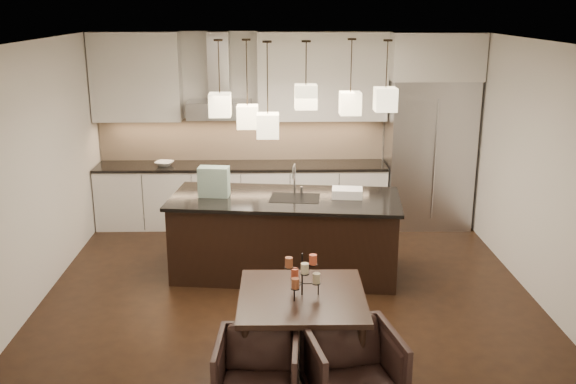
{
  "coord_description": "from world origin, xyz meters",
  "views": [
    {
      "loc": [
        -0.17,
        -6.67,
        3.17
      ],
      "look_at": [
        0.0,
        0.2,
        1.15
      ],
      "focal_mm": 40.0,
      "sensor_mm": 36.0,
      "label": 1
    }
  ],
  "objects_px": {
    "armchair_left": "(257,373)",
    "armchair_right": "(353,370)",
    "island_body": "(285,237)",
    "dining_table": "(302,329)",
    "refrigerator": "(428,154)"
  },
  "relations": [
    {
      "from": "island_body",
      "to": "dining_table",
      "type": "height_order",
      "value": "island_body"
    },
    {
      "from": "island_body",
      "to": "armchair_left",
      "type": "height_order",
      "value": "island_body"
    },
    {
      "from": "refrigerator",
      "to": "island_body",
      "type": "distance_m",
      "value": 2.84
    },
    {
      "from": "island_body",
      "to": "armchair_right",
      "type": "relative_size",
      "value": 3.57
    },
    {
      "from": "armchair_right",
      "to": "island_body",
      "type": "bearing_deg",
      "value": 88.74
    },
    {
      "from": "dining_table",
      "to": "armchair_right",
      "type": "height_order",
      "value": "dining_table"
    },
    {
      "from": "dining_table",
      "to": "armchair_left",
      "type": "bearing_deg",
      "value": -119.39
    },
    {
      "from": "refrigerator",
      "to": "island_body",
      "type": "xyz_separation_m",
      "value": [
        -2.13,
        -1.78,
        -0.61
      ]
    },
    {
      "from": "refrigerator",
      "to": "dining_table",
      "type": "xyz_separation_m",
      "value": [
        -2.01,
        -3.83,
        -0.74
      ]
    },
    {
      "from": "island_body",
      "to": "dining_table",
      "type": "xyz_separation_m",
      "value": [
        0.11,
        -2.05,
        -0.12
      ]
    },
    {
      "from": "refrigerator",
      "to": "armchair_left",
      "type": "xyz_separation_m",
      "value": [
        -2.4,
        -4.5,
        -0.77
      ]
    },
    {
      "from": "dining_table",
      "to": "armchair_left",
      "type": "relative_size",
      "value": 1.66
    },
    {
      "from": "armchair_left",
      "to": "armchair_right",
      "type": "distance_m",
      "value": 0.77
    },
    {
      "from": "island_body",
      "to": "dining_table",
      "type": "distance_m",
      "value": 2.06
    },
    {
      "from": "island_body",
      "to": "dining_table",
      "type": "relative_size",
      "value": 2.33
    }
  ]
}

